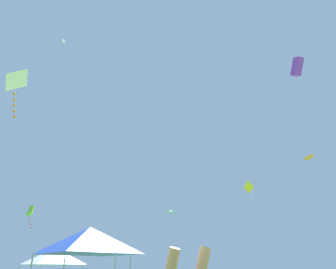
% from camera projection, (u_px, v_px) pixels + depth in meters
% --- Properties ---
extents(canopy_tent_white, '(2.78, 2.78, 2.98)m').
position_uv_depth(canopy_tent_white, '(54.00, 256.00, 16.67)').
color(canopy_tent_white, '#9E9EA3').
rests_on(canopy_tent_white, ground).
extents(canopy_tent_blue, '(3.17, 3.17, 3.39)m').
position_uv_depth(canopy_tent_blue, '(89.00, 240.00, 11.35)').
color(canopy_tent_blue, '#9E9EA3').
rests_on(canopy_tent_blue, ground).
extents(kite_yellow_diamond, '(0.74, 0.76, 1.84)m').
position_uv_depth(kite_yellow_diamond, '(249.00, 188.00, 25.05)').
color(kite_yellow_diamond, yellow).
extents(kite_green_diamond, '(0.71, 0.78, 1.35)m').
position_uv_depth(kite_green_diamond, '(29.00, 214.00, 33.33)').
color(kite_green_diamond, green).
extents(kite_lime_box, '(0.51, 0.68, 1.79)m').
position_uv_depth(kite_lime_box, '(31.00, 211.00, 23.64)').
color(kite_lime_box, '#75D138').
extents(kite_green_delta, '(1.26, 1.27, 2.18)m').
position_uv_depth(kite_green_delta, '(171.00, 212.00, 31.62)').
color(kite_green_delta, green).
extents(kite_orange_delta, '(1.43, 1.43, 0.40)m').
position_uv_depth(kite_orange_delta, '(309.00, 157.00, 29.55)').
color(kite_orange_delta, orange).
extents(kite_purple_box, '(0.83, 1.13, 1.31)m').
position_uv_depth(kite_purple_box, '(297.00, 67.00, 19.62)').
color(kite_purple_box, purple).
extents(kite_white_box, '(0.58, 0.49, 1.47)m').
position_uv_depth(kite_white_box, '(63.00, 42.00, 34.57)').
color(kite_white_box, white).
extents(kite_white_diamond, '(1.72, 1.57, 3.10)m').
position_uv_depth(kite_white_diamond, '(16.00, 83.00, 18.87)').
color(kite_white_diamond, white).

